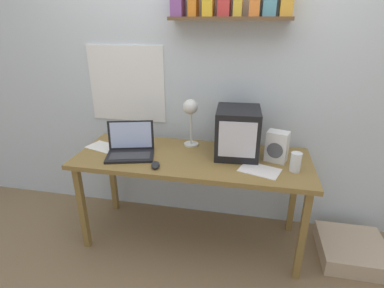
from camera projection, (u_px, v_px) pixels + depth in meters
The scene contains 12 objects.
ground_plane at pixel (192, 237), 2.50m from camera, with size 12.00×12.00×0.00m, color #856A4A.
back_wall at pixel (203, 70), 2.37m from camera, with size 5.60×0.24×2.60m.
corner_desk at pixel (192, 164), 2.24m from camera, with size 1.72×0.65×0.74m.
crt_monitor at pixel (237, 132), 2.18m from camera, with size 0.33×0.37×0.35m.
laptop at pixel (131, 147), 2.23m from camera, with size 0.39×0.33×0.24m.
desk_lamp at pixel (190, 112), 2.25m from camera, with size 0.12×0.18×0.39m.
juice_glass at pixel (296, 163), 1.98m from camera, with size 0.07×0.07×0.13m.
space_heater at pixel (277, 146), 2.11m from camera, with size 0.17×0.14×0.22m.
computer_mouse at pixel (155, 165), 2.05m from camera, with size 0.09×0.12×0.03m.
loose_paper_near_laptop at pixel (260, 170), 2.01m from camera, with size 0.30×0.25×0.00m.
open_notebook at pixel (104, 147), 2.37m from camera, with size 0.30×0.24×0.00m.
floor_cushion at pixel (352, 250), 2.27m from camera, with size 0.47×0.47×0.13m.
Camera 1 is at (0.40, -1.97, 1.68)m, focal length 28.00 mm.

